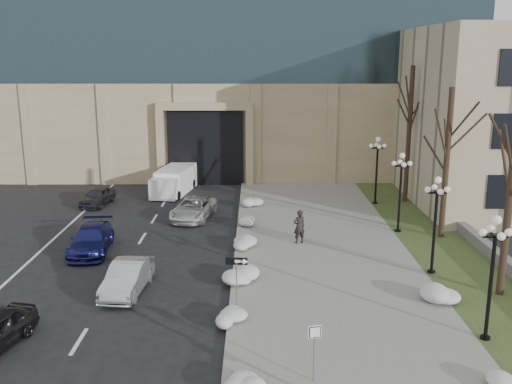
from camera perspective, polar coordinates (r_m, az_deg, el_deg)
sidewalk at (r=28.95m, az=7.05°, el=-6.98°), size 9.00×40.00×0.12m
curb at (r=28.73m, az=-1.95°, el=-7.02°), size 0.30×40.00×0.14m
grass_strip at (r=30.45m, az=19.36°, el=-6.65°), size 4.00×40.00×0.10m
stone_wall at (r=32.82m, az=21.57°, el=-4.83°), size 0.50×30.00×0.70m
car_b at (r=25.82m, az=-12.75°, el=-8.36°), size 1.75×4.18×1.34m
car_c at (r=31.42m, az=-16.17°, el=-4.57°), size 2.32×4.85×1.36m
car_d at (r=36.47m, az=-6.31°, el=-1.66°), size 2.90×4.98×1.30m
car_e at (r=41.00m, az=-15.56°, el=-0.43°), size 2.00×3.82×1.24m
pedestrian at (r=31.20m, az=4.35°, el=-3.48°), size 0.80×0.67×1.86m
box_truck at (r=43.46m, az=-8.20°, el=1.08°), size 2.92×6.05×1.84m
one_way_sign at (r=22.59m, az=-1.58°, el=-7.61°), size 0.91×0.25×2.43m
keep_sign at (r=18.37m, az=5.87°, el=-14.65°), size 0.43×0.13×2.03m
snow_clump_b at (r=18.60m, az=-0.95°, el=-18.44°), size 1.10×1.60×0.36m
snow_clump_c at (r=22.47m, az=-2.16°, el=-12.47°), size 1.10×1.60×0.36m
snow_clump_d at (r=26.01m, az=-1.51°, el=-8.73°), size 1.10×1.60×0.36m
snow_clump_e at (r=30.63m, az=-0.76°, el=-5.24°), size 1.10×1.60×0.36m
snow_clump_f at (r=34.88m, az=-1.12°, el=-2.88°), size 1.10×1.60×0.36m
snow_clump_g at (r=39.11m, az=-0.52°, el=-1.07°), size 1.10×1.60×0.36m
snow_clump_i at (r=25.24m, az=17.80°, el=-10.13°), size 1.10×1.60×0.36m
lamppost_a at (r=21.85m, az=22.61°, el=-6.45°), size 1.18×1.18×4.76m
lamppost_b at (r=27.66m, az=17.54°, el=-1.94°), size 1.18×1.18×4.76m
lamppost_c at (r=33.73m, az=14.28°, el=0.99°), size 1.18×1.18×4.76m
lamppost_d at (r=39.93m, az=12.02°, el=3.01°), size 1.18×1.18×4.76m
tree_mid at (r=32.99m, az=18.66°, el=4.72°), size 3.20×3.20×8.50m
tree_far at (r=40.51m, az=15.15°, el=7.39°), size 3.20×3.20×9.50m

